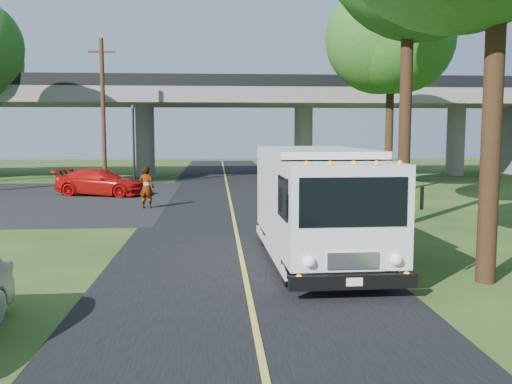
{
  "coord_description": "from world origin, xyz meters",
  "views": [
    {
      "loc": [
        -0.66,
        -11.44,
        3.47
      ],
      "look_at": [
        0.55,
        5.96,
        1.6
      ],
      "focal_mm": 40.0,
      "sensor_mm": 36.0,
      "label": 1
    }
  ],
  "objects": [
    {
      "name": "road",
      "position": [
        0.0,
        10.0,
        0.01
      ],
      "size": [
        7.0,
        90.0,
        0.02
      ],
      "primitive_type": "cube",
      "color": "black",
      "rests_on": "ground"
    },
    {
      "name": "ground",
      "position": [
        0.0,
        0.0,
        0.0
      ],
      "size": [
        120.0,
        120.0,
        0.0
      ],
      "primitive_type": "plane",
      "color": "#223E16",
      "rests_on": "ground"
    },
    {
      "name": "step_van",
      "position": [
        2.01,
        3.24,
        1.63
      ],
      "size": [
        2.83,
        7.22,
        3.0
      ],
      "rotation": [
        0.0,
        0.0,
        0.03
      ],
      "color": "silver",
      "rests_on": "ground"
    },
    {
      "name": "parking_lot",
      "position": [
        -11.0,
        18.0,
        0.01
      ],
      "size": [
        16.0,
        18.0,
        0.01
      ],
      "primitive_type": "cube",
      "color": "black",
      "rests_on": "ground"
    },
    {
      "name": "lane_line",
      "position": [
        0.0,
        10.0,
        0.03
      ],
      "size": [
        0.12,
        90.0,
        0.01
      ],
      "primitive_type": "cube",
      "color": "gold",
      "rests_on": "road"
    },
    {
      "name": "traffic_signal",
      "position": [
        -6.0,
        26.0,
        3.2
      ],
      "size": [
        0.18,
        0.22,
        5.2
      ],
      "color": "black",
      "rests_on": "ground"
    },
    {
      "name": "red_sedan",
      "position": [
        -6.91,
        19.7,
        0.72
      ],
      "size": [
        5.32,
        3.39,
        1.43
      ],
      "primitive_type": "imported",
      "rotation": [
        0.0,
        0.0,
        1.27
      ],
      "color": "#B6100B",
      "rests_on": "ground"
    },
    {
      "name": "tree_right_far",
      "position": [
        9.21,
        19.84,
        8.3
      ],
      "size": [
        5.77,
        5.67,
        10.99
      ],
      "color": "#382314",
      "rests_on": "ground"
    },
    {
      "name": "pedestrian",
      "position": [
        -3.8,
        14.24,
        0.95
      ],
      "size": [
        0.79,
        0.62,
        1.91
      ],
      "primitive_type": "imported",
      "rotation": [
        0.0,
        0.0,
        2.88
      ],
      "color": "gray",
      "rests_on": "ground"
    },
    {
      "name": "overpass",
      "position": [
        0.0,
        32.0,
        4.56
      ],
      "size": [
        54.0,
        10.0,
        7.3
      ],
      "color": "slate",
      "rests_on": "ground"
    },
    {
      "name": "utility_pole",
      "position": [
        -7.5,
        24.0,
        4.59
      ],
      "size": [
        1.6,
        0.26,
        9.0
      ],
      "color": "#472D19",
      "rests_on": "ground"
    }
  ]
}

